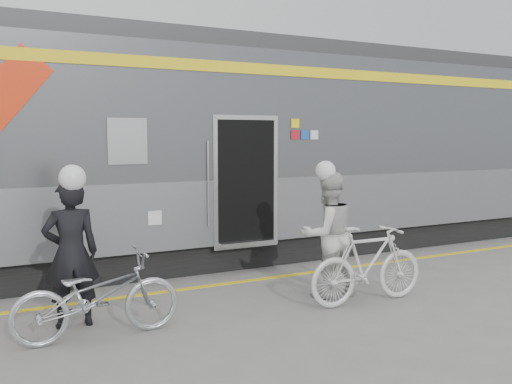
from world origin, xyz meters
TOP-DOWN VIEW (x-y plane):
  - ground at (0.00, 0.00)m, footprint 90.00×90.00m
  - train at (-1.72, 4.19)m, footprint 24.00×3.17m
  - safety_strip at (0.00, 2.15)m, footprint 24.00×0.12m
  - man at (-2.60, 1.24)m, footprint 0.67×0.44m
  - bicycle_left at (-2.40, 0.69)m, footprint 1.91×0.68m
  - woman at (0.91, 0.90)m, footprint 0.90×0.71m
  - bicycle_right at (1.21, 0.35)m, footprint 1.84×0.57m
  - helmet_man at (-2.60, 1.24)m, footprint 0.31×0.31m
  - helmet_woman at (0.91, 0.90)m, footprint 0.29×0.29m

SIDE VIEW (x-z plane):
  - ground at x=0.00m, z-range 0.00..0.00m
  - safety_strip at x=0.00m, z-range 0.00..0.01m
  - bicycle_left at x=-2.40m, z-range 0.00..1.00m
  - bicycle_right at x=1.21m, z-range 0.00..1.10m
  - woman at x=0.91m, z-range 0.00..1.81m
  - man at x=-2.60m, z-range 0.00..1.81m
  - helmet_woman at x=0.91m, z-range 1.81..2.10m
  - helmet_man at x=-2.60m, z-range 1.81..2.13m
  - train at x=-1.72m, z-range 0.00..4.10m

